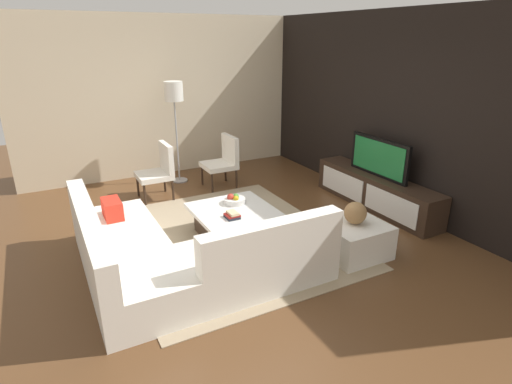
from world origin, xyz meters
name	(u,v)px	position (x,y,z in m)	size (l,w,h in m)	color
ground_plane	(230,241)	(0.00, 0.00, 0.00)	(14.00, 14.00, 0.00)	brown
feature_wall_back	(399,113)	(0.00, 2.70, 1.40)	(6.40, 0.12, 2.80)	black
side_wall_left	(165,97)	(-3.20, 0.20, 1.40)	(0.12, 5.20, 2.80)	beige
area_rug	(227,238)	(-0.10, 0.00, 0.01)	(3.17, 2.62, 0.01)	tan
media_console	(375,191)	(0.00, 2.40, 0.25)	(2.24, 0.44, 0.50)	#332319
television	(379,157)	(0.00, 2.40, 0.78)	(1.12, 0.06, 0.56)	black
sectional_couch	(176,255)	(0.50, -0.86, 0.28)	(2.29, 2.37, 0.80)	white
coffee_table	(234,222)	(-0.10, 0.10, 0.20)	(1.01, 0.98, 0.38)	#332319
accent_chair_near	(160,168)	(-1.91, -0.33, 0.49)	(0.53, 0.52, 0.87)	#332319
floor_lamp	(174,98)	(-2.54, 0.17, 1.46)	(0.31, 0.31, 1.74)	#A5A5AA
ottoman	(353,239)	(0.97, 1.14, 0.20)	(0.70, 0.70, 0.40)	white
fruit_bowl	(234,200)	(-0.28, 0.20, 0.43)	(0.28, 0.28, 0.14)	silver
accent_chair_far	(224,159)	(-1.93, 0.78, 0.49)	(0.54, 0.52, 0.87)	#332319
decorative_ball	(355,213)	(0.97, 1.14, 0.53)	(0.26, 0.26, 0.26)	#997247
book_stack	(232,215)	(0.13, -0.02, 0.41)	(0.17, 0.16, 0.08)	#1E232D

